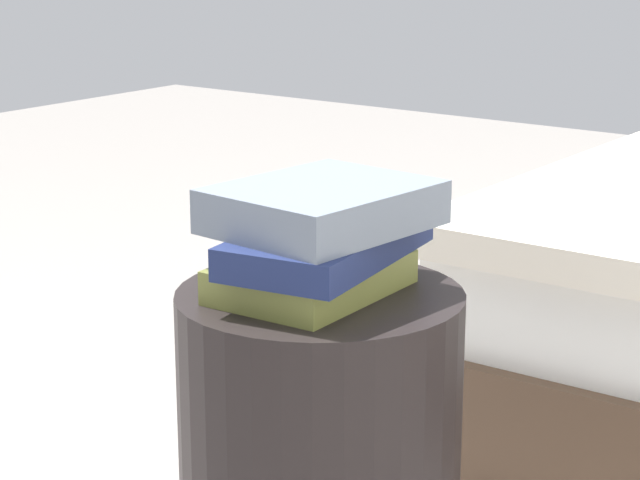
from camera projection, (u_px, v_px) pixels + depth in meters
book_olive at (311, 277)px, 1.47m from camera, size 0.24×0.17×0.04m
book_navy at (328, 244)px, 1.47m from camera, size 0.31×0.20×0.04m
book_slate at (321, 206)px, 1.46m from camera, size 0.27×0.22×0.05m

